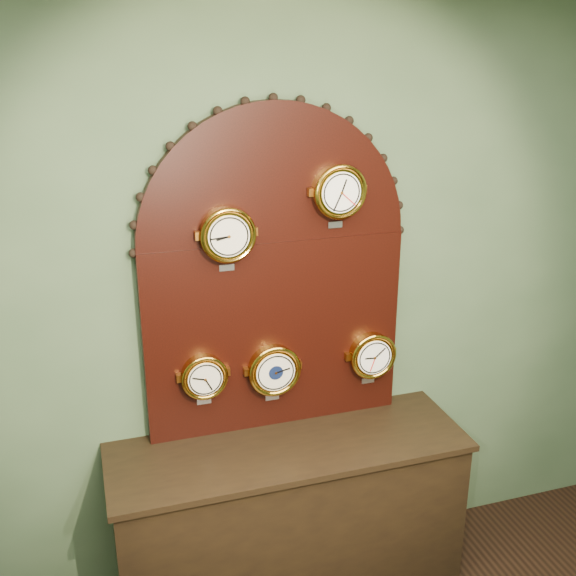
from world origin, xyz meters
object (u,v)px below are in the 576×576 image
object	(u,v)px
arabic_clock	(339,191)
barometer	(274,370)
roman_clock	(227,235)
tide_clock	(372,355)
display_board	(274,264)
hygrometer	(204,376)
shop_counter	(289,522)

from	to	relation	value
arabic_clock	barometer	distance (m)	0.86
roman_clock	arabic_clock	xyz separation A→B (m)	(0.49, -0.00, 0.15)
barometer	tide_clock	size ratio (longest dim) A/B	1.06
tide_clock	barometer	bearing A→B (deg)	-179.94
roman_clock	display_board	bearing A→B (deg)	16.70
hygrometer	barometer	xyz separation A→B (m)	(0.32, -0.00, -0.02)
barometer	arabic_clock	bearing A→B (deg)	0.06
hygrometer	barometer	distance (m)	0.32
tide_clock	hygrometer	bearing A→B (deg)	179.96
shop_counter	arabic_clock	world-z (taller)	arabic_clock
tide_clock	display_board	bearing A→B (deg)	171.81
shop_counter	hygrometer	bearing A→B (deg)	156.19
roman_clock	arabic_clock	world-z (taller)	arabic_clock
shop_counter	barometer	xyz separation A→B (m)	(-0.03, 0.15, 0.74)
shop_counter	arabic_clock	size ratio (longest dim) A/B	5.52
shop_counter	tide_clock	size ratio (longest dim) A/B	5.69
display_board	hygrometer	xyz separation A→B (m)	(-0.35, -0.07, -0.47)
display_board	arabic_clock	world-z (taller)	display_board
barometer	shop_counter	bearing A→B (deg)	-80.46
shop_counter	roman_clock	distance (m)	1.42
display_board	arabic_clock	xyz separation A→B (m)	(0.27, -0.07, 0.32)
roman_clock	shop_counter	bearing A→B (deg)	-34.48
hygrometer	arabic_clock	bearing A→B (deg)	-0.07
hygrometer	barometer	world-z (taller)	barometer
arabic_clock	shop_counter	bearing A→B (deg)	-150.57
display_board	barometer	bearing A→B (deg)	-110.92
arabic_clock	tide_clock	bearing A→B (deg)	0.06
shop_counter	roman_clock	size ratio (longest dim) A/B	5.54
roman_clock	hygrometer	distance (m)	0.65
display_board	tide_clock	bearing A→B (deg)	-8.19
hygrometer	tide_clock	bearing A→B (deg)	-0.04
arabic_clock	barometer	xyz separation A→B (m)	(-0.30, -0.00, -0.81)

